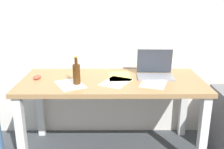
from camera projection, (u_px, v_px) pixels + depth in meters
name	position (u px, v px, depth m)	size (l,w,h in m)	color
ground_plane	(112.00, 149.00, 2.56)	(8.00, 8.00, 0.00)	#42474C
back_wall	(112.00, 15.00, 2.58)	(5.20, 0.08, 2.60)	silver
desk	(112.00, 90.00, 2.37)	(1.68, 0.73, 0.75)	#A37A4C
laptop_right	(155.00, 71.00, 2.41)	(0.34, 0.23, 0.26)	gray
beer_bottle	(77.00, 73.00, 2.19)	(0.07, 0.07, 0.25)	#47280F
computer_mouse	(37.00, 77.00, 2.36)	(0.06, 0.10, 0.03)	#D84C38
paper_sheet_near_back	(120.00, 76.00, 2.43)	(0.21, 0.30, 0.00)	#F4E06B
paper_sheet_front_left	(70.00, 84.00, 2.21)	(0.21, 0.30, 0.00)	white
paper_sheet_front_right	(154.00, 83.00, 2.25)	(0.21, 0.30, 0.00)	white
paper_sheet_center	(116.00, 82.00, 2.27)	(0.21, 0.30, 0.00)	white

